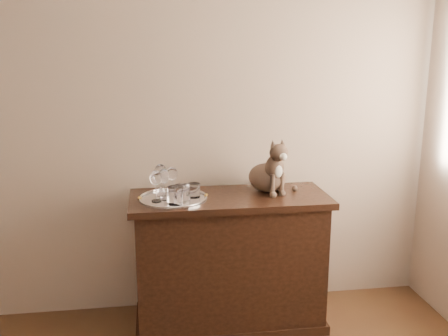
# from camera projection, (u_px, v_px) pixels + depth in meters

# --- Properties ---
(wall_back) EXTENTS (4.00, 0.10, 2.70)m
(wall_back) POSITION_uv_depth(u_px,v_px,m) (127.00, 109.00, 3.11)
(wall_back) COLOR tan
(wall_back) RESTS_ON ground
(sideboard) EXTENTS (1.20, 0.50, 0.85)m
(sideboard) POSITION_uv_depth(u_px,v_px,m) (229.00, 261.00, 3.11)
(sideboard) COLOR black
(sideboard) RESTS_ON ground
(tray) EXTENTS (0.40, 0.40, 0.01)m
(tray) POSITION_uv_depth(u_px,v_px,m) (173.00, 199.00, 2.93)
(tray) COLOR silver
(tray) RESTS_ON sideboard
(wine_glass_a) EXTENTS (0.07, 0.07, 0.19)m
(wine_glass_a) POSITION_uv_depth(u_px,v_px,m) (161.00, 180.00, 2.97)
(wine_glass_a) COLOR white
(wine_glass_a) RESTS_ON tray
(wine_glass_b) EXTENTS (0.06, 0.06, 0.17)m
(wine_glass_b) POSITION_uv_depth(u_px,v_px,m) (172.00, 181.00, 2.99)
(wine_glass_b) COLOR white
(wine_glass_b) RESTS_ON tray
(wine_glass_c) EXTENTS (0.07, 0.07, 0.18)m
(wine_glass_c) POSITION_uv_depth(u_px,v_px,m) (156.00, 186.00, 2.86)
(wine_glass_c) COLOR silver
(wine_glass_c) RESTS_ON tray
(wine_glass_d) EXTENTS (0.07, 0.07, 0.18)m
(wine_glass_d) POSITION_uv_depth(u_px,v_px,m) (164.00, 184.00, 2.90)
(wine_glass_d) COLOR silver
(wine_glass_d) RESTS_ON tray
(tumbler_a) EXTENTS (0.09, 0.09, 0.10)m
(tumbler_a) POSITION_uv_depth(u_px,v_px,m) (182.00, 193.00, 2.86)
(tumbler_a) COLOR white
(tumbler_a) RESTS_ON tray
(tumbler_b) EXTENTS (0.09, 0.09, 0.10)m
(tumbler_b) POSITION_uv_depth(u_px,v_px,m) (175.00, 195.00, 2.82)
(tumbler_b) COLOR white
(tumbler_b) RESTS_ON tray
(tumbler_c) EXTENTS (0.07, 0.07, 0.08)m
(tumbler_c) POSITION_uv_depth(u_px,v_px,m) (194.00, 190.00, 2.95)
(tumbler_c) COLOR white
(tumbler_c) RESTS_ON tray
(cat) EXTENTS (0.42, 0.40, 0.34)m
(cat) POSITION_uv_depth(u_px,v_px,m) (267.00, 164.00, 3.08)
(cat) COLOR #4C3F2D
(cat) RESTS_ON sideboard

